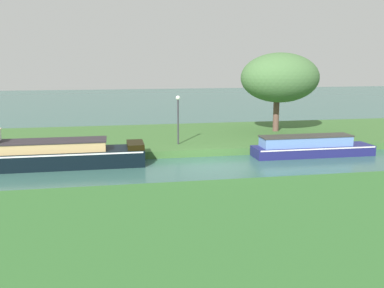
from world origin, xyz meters
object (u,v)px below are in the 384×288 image
(willow_tree_left, at_px, (280,78))
(lamp_post, at_px, (178,114))
(black_barge, at_px, (52,154))
(mooring_post_far, at_px, (100,147))
(mooring_post_near, at_px, (58,146))
(navy_narrowboat, at_px, (310,147))

(willow_tree_left, distance_m, lamp_post, 8.18)
(black_barge, height_order, mooring_post_far, black_barge)
(lamp_post, xyz_separation_m, mooring_post_near, (-6.61, -1.27, -1.43))
(navy_narrowboat, distance_m, willow_tree_left, 6.69)
(lamp_post, relative_size, mooring_post_near, 4.01)
(black_barge, distance_m, mooring_post_near, 1.39)
(navy_narrowboat, relative_size, mooring_post_far, 12.60)
(navy_narrowboat, distance_m, lamp_post, 7.69)
(lamp_post, bearing_deg, willow_tree_left, 22.15)
(mooring_post_near, relative_size, mooring_post_far, 1.31)
(navy_narrowboat, xyz_separation_m, mooring_post_far, (-11.46, 1.38, 0.17))
(mooring_post_near, distance_m, mooring_post_far, 2.16)
(willow_tree_left, bearing_deg, navy_narrowboat, -93.59)
(black_barge, xyz_separation_m, mooring_post_near, (0.16, 1.38, 0.10))
(black_barge, distance_m, lamp_post, 7.43)
(willow_tree_left, distance_m, mooring_post_near, 14.98)
(navy_narrowboat, xyz_separation_m, mooring_post_near, (-13.62, 1.38, 0.25))
(navy_narrowboat, bearing_deg, black_barge, 180.00)
(black_barge, relative_size, willow_tree_left, 1.61)
(mooring_post_near, bearing_deg, black_barge, -96.72)
(black_barge, bearing_deg, navy_narrowboat, 0.00)
(navy_narrowboat, height_order, lamp_post, lamp_post)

